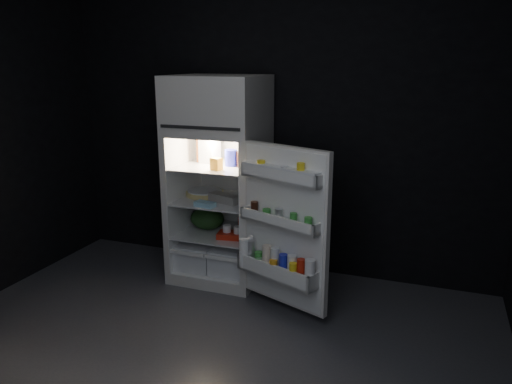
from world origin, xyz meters
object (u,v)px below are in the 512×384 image
at_px(fridge_door, 282,231).
at_px(yogurt_tray, 233,235).
at_px(refrigerator, 220,172).
at_px(milk_jug, 210,149).
at_px(egg_carton, 225,198).

xyz_separation_m(fridge_door, yogurt_tray, (-0.54, 0.36, -0.23)).
height_order(refrigerator, milk_jug, refrigerator).
relative_size(refrigerator, fridge_door, 1.46).
distance_m(fridge_door, milk_jug, 1.11).
bearing_deg(egg_carton, fridge_door, -13.48).
xyz_separation_m(refrigerator, egg_carton, (0.09, -0.12, -0.19)).
distance_m(fridge_door, yogurt_tray, 0.69).
relative_size(fridge_door, milk_jug, 5.08).
xyz_separation_m(refrigerator, milk_jug, (-0.11, 0.04, 0.19)).
distance_m(refrigerator, yogurt_tray, 0.56).
bearing_deg(milk_jug, fridge_door, -24.38).
xyz_separation_m(fridge_door, milk_jug, (-0.84, 0.56, 0.47)).
height_order(milk_jug, yogurt_tray, milk_jug).
bearing_deg(fridge_door, refrigerator, 144.73).
xyz_separation_m(egg_carton, yogurt_tray, (0.09, -0.04, -0.31)).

